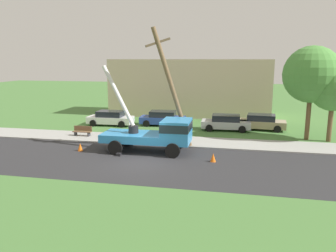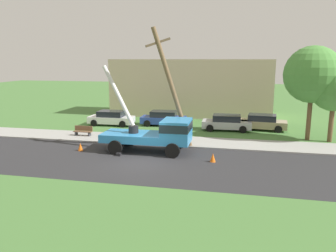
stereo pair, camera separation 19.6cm
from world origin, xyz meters
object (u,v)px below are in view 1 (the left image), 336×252
(traffic_cone_behind, at_px, (80,147))
(parked_sedan_white, at_px, (110,118))
(roadside_tree_far, at_px, (334,88))
(parked_sedan_blue, at_px, (163,118))
(parked_sedan_tan, at_px, (261,122))
(roadside_tree_near, at_px, (312,75))
(parked_sedan_silver, at_px, (226,123))
(utility_truck, at_px, (158,132))
(park_bench, at_px, (82,131))
(leaning_utility_pole, at_px, (172,87))
(traffic_cone_ahead, at_px, (213,157))

(traffic_cone_behind, distance_m, parked_sedan_white, 9.43)
(roadside_tree_far, bearing_deg, parked_sedan_blue, 165.50)
(parked_sedan_tan, distance_m, roadside_tree_near, 6.48)
(parked_sedan_white, height_order, parked_sedan_silver, same)
(parked_sedan_white, bearing_deg, parked_sedan_silver, -0.43)
(utility_truck, distance_m, parked_sedan_tan, 11.99)
(park_bench, bearing_deg, leaning_utility_pole, -13.94)
(parked_sedan_tan, bearing_deg, leaning_utility_pole, -130.49)
(parked_sedan_blue, relative_size, roadside_tree_far, 0.73)
(traffic_cone_ahead, xyz_separation_m, parked_sedan_silver, (0.44, 9.90, 0.43))
(traffic_cone_behind, xyz_separation_m, parked_sedan_silver, (9.89, 9.24, 0.43))
(park_bench, bearing_deg, traffic_cone_ahead, -23.00)
(parked_sedan_silver, distance_m, roadside_tree_near, 8.29)
(parked_sedan_blue, relative_size, park_bench, 2.80)
(traffic_cone_behind, relative_size, park_bench, 0.35)
(leaning_utility_pole, distance_m, traffic_cone_ahead, 5.95)
(traffic_cone_behind, relative_size, parked_sedan_blue, 0.13)
(parked_sedan_blue, xyz_separation_m, parked_sedan_tan, (9.33, -0.14, 0.00))
(traffic_cone_behind, height_order, parked_sedan_tan, parked_sedan_tan)
(traffic_cone_ahead, xyz_separation_m, traffic_cone_behind, (-9.45, 0.66, 0.00))
(parked_sedan_silver, height_order, park_bench, parked_sedan_silver)
(utility_truck, bearing_deg, parked_sedan_tan, 50.87)
(parked_sedan_blue, relative_size, parked_sedan_silver, 1.01)
(parked_sedan_white, height_order, roadside_tree_near, roadside_tree_near)
(parked_sedan_tan, xyz_separation_m, roadside_tree_far, (4.98, -3.56, 3.55))
(parked_sedan_tan, distance_m, park_bench, 16.04)
(traffic_cone_ahead, xyz_separation_m, roadside_tree_near, (7.01, 7.60, 4.93))
(parked_sedan_white, bearing_deg, utility_truck, -51.06)
(traffic_cone_ahead, distance_m, parked_sedan_tan, 11.39)
(roadside_tree_far, bearing_deg, utility_truck, -155.44)
(parked_sedan_white, height_order, roadside_tree_far, roadside_tree_far)
(traffic_cone_behind, bearing_deg, roadside_tree_near, 22.86)
(utility_truck, xyz_separation_m, traffic_cone_behind, (-5.51, -0.84, -1.13))
(parked_sedan_silver, xyz_separation_m, roadside_tree_far, (8.15, -2.67, 3.55))
(leaning_utility_pole, bearing_deg, roadside_tree_near, 25.22)
(utility_truck, height_order, parked_sedan_tan, utility_truck)
(parked_sedan_white, xyz_separation_m, roadside_tree_far, (19.38, -2.75, 3.55))
(utility_truck, bearing_deg, leaning_utility_pole, 60.69)
(roadside_tree_near, relative_size, roadside_tree_far, 1.22)
(leaning_utility_pole, bearing_deg, parked_sedan_tan, 49.51)
(leaning_utility_pole, distance_m, parked_sedan_silver, 8.83)
(leaning_utility_pole, relative_size, parked_sedan_tan, 1.90)
(parked_sedan_silver, bearing_deg, roadside_tree_near, -19.28)
(leaning_utility_pole, distance_m, roadside_tree_near, 11.34)
(roadside_tree_near, bearing_deg, parked_sedan_blue, 165.34)
(parked_sedan_tan, bearing_deg, parked_sedan_silver, -164.37)
(parked_sedan_tan, bearing_deg, parked_sedan_white, -176.80)
(leaning_utility_pole, relative_size, traffic_cone_behind, 15.47)
(parked_sedan_white, bearing_deg, traffic_cone_behind, -81.79)
(park_bench, bearing_deg, roadside_tree_far, 7.05)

